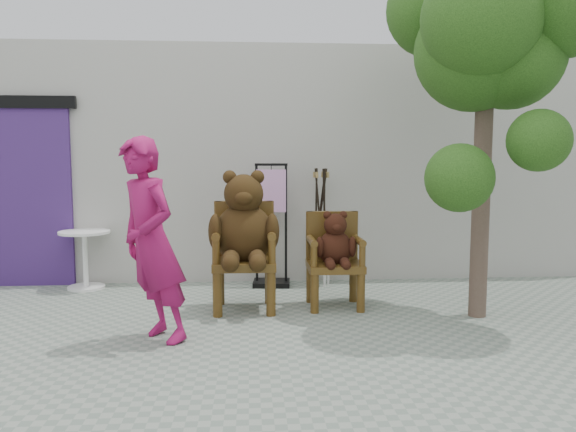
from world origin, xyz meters
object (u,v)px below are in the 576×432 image
Objects in this scene: chair_small at (335,250)px; stool_bucket at (320,234)px; person at (152,242)px; display_stand at (271,239)px; chair_big at (244,233)px; cafe_table at (85,253)px; tree at (490,35)px.

stool_bucket reaches higher than chair_small.
person is 1.16× the size of display_stand.
chair_big is 2.07× the size of cafe_table.
stool_bucket is at bearing 49.35° from chair_big.
cafe_table is 0.48× the size of stool_bucket.
chair_small is at bearing -88.69° from stool_bucket.
cafe_table is at bearing 150.65° from chair_big.
cafe_table is at bearing 160.54° from chair_small.
display_stand reaches higher than chair_big.
chair_small is 0.68× the size of display_stand.
cafe_table is 0.20× the size of tree.
chair_small is 1.20m from display_stand.
cafe_table is (-2.89, 1.02, -0.17)m from chair_small.
tree reaches higher than cafe_table.
chair_small is at bearing -53.51° from display_stand.
chair_big reaches higher than stool_bucket.
person is at bearing -129.03° from stool_bucket.
stool_bucket is at bearing 91.31° from chair_small.
chair_big is 3.07m from tree.
chair_big is 0.98m from chair_small.
person is (-1.72, -1.07, 0.27)m from chair_small.
chair_big is at bearing 169.27° from tree.
tree is (1.42, -1.53, 2.10)m from stool_bucket.
stool_bucket is at bearing 0.01° from cafe_table.
tree reaches higher than stool_bucket.
tree is (2.35, -0.45, 1.93)m from chair_big.
cafe_table is at bearing -175.40° from display_stand.
display_stand is 0.42× the size of tree.
tree reaches higher than person.
tree is (3.11, 0.56, 1.86)m from person.
stool_bucket is at bearing 5.10° from display_stand.
display_stand is 1.04× the size of stool_bucket.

